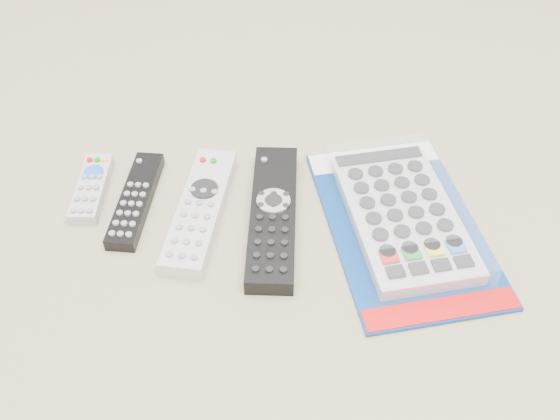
{
  "coord_description": "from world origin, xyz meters",
  "views": [
    {
      "loc": [
        0.01,
        -0.59,
        0.61
      ],
      "look_at": [
        0.03,
        -0.01,
        0.01
      ],
      "focal_mm": 40.0,
      "sensor_mm": 36.0,
      "label": 1
    }
  ],
  "objects_px": {
    "remote_silver_dvd": "(200,209)",
    "jumbo_remote_packaged": "(403,214)",
    "remote_slim_black": "(136,200)",
    "remote_large_black": "(273,215)",
    "remote_small_grey": "(91,188)"
  },
  "relations": [
    {
      "from": "remote_slim_black",
      "to": "remote_large_black",
      "type": "bearing_deg",
      "value": -4.51
    },
    {
      "from": "remote_slim_black",
      "to": "remote_large_black",
      "type": "distance_m",
      "value": 0.19
    },
    {
      "from": "remote_small_grey",
      "to": "jumbo_remote_packaged",
      "type": "xyz_separation_m",
      "value": [
        0.43,
        -0.07,
        0.01
      ]
    },
    {
      "from": "remote_large_black",
      "to": "jumbo_remote_packaged",
      "type": "relative_size",
      "value": 0.73
    },
    {
      "from": "remote_silver_dvd",
      "to": "remote_slim_black",
      "type": "bearing_deg",
      "value": 175.3
    },
    {
      "from": "remote_silver_dvd",
      "to": "jumbo_remote_packaged",
      "type": "xyz_separation_m",
      "value": [
        0.27,
        -0.02,
        0.01
      ]
    },
    {
      "from": "remote_large_black",
      "to": "remote_small_grey",
      "type": "bearing_deg",
      "value": 169.66
    },
    {
      "from": "remote_silver_dvd",
      "to": "jumbo_remote_packaged",
      "type": "relative_size",
      "value": 0.67
    },
    {
      "from": "remote_silver_dvd",
      "to": "remote_large_black",
      "type": "xyz_separation_m",
      "value": [
        0.1,
        -0.01,
        0.0
      ]
    },
    {
      "from": "remote_small_grey",
      "to": "remote_large_black",
      "type": "xyz_separation_m",
      "value": [
        0.25,
        -0.06,
        0.0
      ]
    },
    {
      "from": "remote_slim_black",
      "to": "remote_large_black",
      "type": "height_order",
      "value": "remote_large_black"
    },
    {
      "from": "remote_small_grey",
      "to": "remote_large_black",
      "type": "distance_m",
      "value": 0.26
    },
    {
      "from": "remote_large_black",
      "to": "jumbo_remote_packaged",
      "type": "distance_m",
      "value": 0.17
    },
    {
      "from": "jumbo_remote_packaged",
      "to": "remote_silver_dvd",
      "type": "bearing_deg",
      "value": 166.01
    },
    {
      "from": "remote_silver_dvd",
      "to": "remote_large_black",
      "type": "height_order",
      "value": "remote_large_black"
    }
  ]
}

